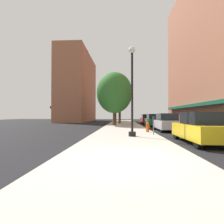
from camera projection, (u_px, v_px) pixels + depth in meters
name	position (u px, v px, depth m)	size (l,w,h in m)	color
ground_plane	(154.00, 127.00, 23.40)	(90.00, 90.00, 0.00)	black
sidewalk_slab	(123.00, 126.00, 24.63)	(4.80, 50.00, 0.12)	#B7B2A8
building_right_brick	(222.00, 35.00, 26.99)	(6.80, 40.00, 27.43)	#9E6047
building_far_background	(78.00, 88.00, 43.39)	(6.80, 18.00, 16.13)	#9E6047
lamppost	(132.00, 89.00, 11.63)	(0.48, 0.48, 5.90)	black
fire_hydrant	(148.00, 127.00, 14.55)	(0.33, 0.26, 0.79)	#E05614
parking_meter_near	(154.00, 123.00, 12.51)	(0.14, 0.09, 1.31)	slate
tree_near	(120.00, 95.00, 30.35)	(4.02, 4.02, 7.12)	#4C3823
tree_mid	(114.00, 93.00, 23.81)	(4.78, 4.78, 7.16)	#422D1E
tree_far	(115.00, 99.00, 35.60)	(3.67, 3.67, 6.71)	#422D1E
car_yellow	(201.00, 128.00, 9.40)	(1.80, 4.30, 1.66)	black
car_silver	(166.00, 122.00, 16.67)	(1.80, 4.30, 1.66)	black
car_green	(154.00, 120.00, 23.55)	(1.80, 4.30, 1.66)	black
car_red	(147.00, 119.00, 30.33)	(1.80, 4.30, 1.66)	black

